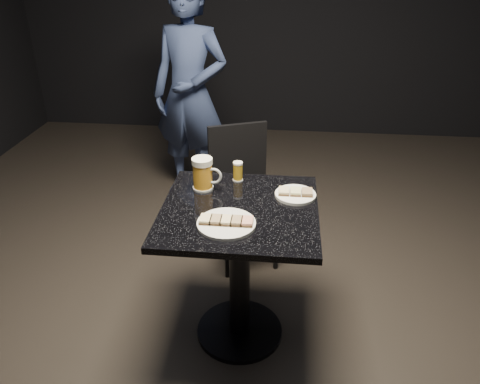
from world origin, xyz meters
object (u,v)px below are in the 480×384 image
at_px(plate_large, 226,224).
at_px(beer_tumbler, 238,171).
at_px(patron, 190,95).
at_px(plate_small, 295,195).
at_px(beer_mug, 203,174).
at_px(chair, 242,185).
at_px(table, 240,252).

height_order(plate_large, beer_tumbler, beer_tumbler).
bearing_deg(plate_large, beer_tumbler, 89.52).
bearing_deg(patron, plate_small, -45.55).
bearing_deg(beer_tumbler, plate_small, -25.70).
bearing_deg(beer_mug, patron, 103.86).
bearing_deg(patron, plate_large, -58.69).
bearing_deg(beer_tumbler, chair, 92.56).
distance_m(plate_small, table, 0.38).
bearing_deg(table, beer_mug, 138.70).
bearing_deg(chair, plate_small, -61.94).
bearing_deg(beer_mug, beer_tumbler, 34.50).
height_order(plate_small, chair, chair).
relative_size(beer_mug, chair, 0.19).
xyz_separation_m(plate_large, beer_mug, (-0.15, 0.32, 0.07)).
distance_m(patron, beer_tumbler, 1.32).
distance_m(plate_large, beer_tumbler, 0.42).
distance_m(plate_large, chair, 0.90).
xyz_separation_m(table, beer_tumbler, (-0.04, 0.27, 0.29)).
distance_m(plate_large, patron, 1.72).
relative_size(plate_large, chair, 0.29).
bearing_deg(plate_large, table, 74.89).
relative_size(plate_large, plate_small, 1.30).
relative_size(plate_large, table, 0.33).
distance_m(table, beer_mug, 0.41).
height_order(beer_tumbler, chair, chair).
xyz_separation_m(plate_large, beer_tumbler, (0.00, 0.42, 0.04)).
height_order(beer_mug, chair, beer_mug).
height_order(table, chair, chair).
relative_size(plate_small, patron, 0.12).
distance_m(plate_small, beer_mug, 0.45).
bearing_deg(beer_tumbler, plate_large, -90.48).
bearing_deg(chair, patron, 120.23).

